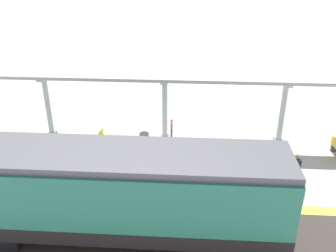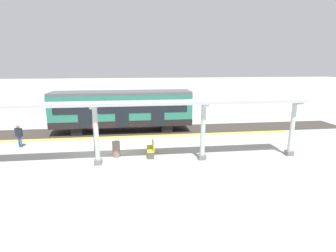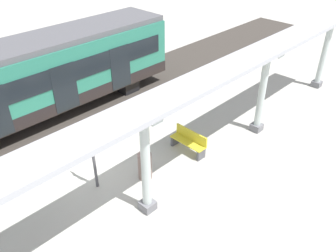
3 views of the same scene
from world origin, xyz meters
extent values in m
plane|color=#A9A79E|center=(0.00, 0.00, 0.00)|extent=(176.00, 176.00, 0.00)
cube|color=yellow|center=(-2.85, 0.00, 0.00)|extent=(0.55, 30.39, 0.01)
cube|color=#38332D|center=(-4.72, 0.00, 0.00)|extent=(3.20, 42.39, 0.01)
cube|color=#256E5A|center=(-4.72, 1.03, 1.94)|extent=(2.60, 11.68, 2.60)
cube|color=black|center=(-4.72, 1.03, 0.92)|extent=(2.63, 11.70, 0.55)
cube|color=#515156|center=(-4.72, 1.03, 3.36)|extent=(2.39, 11.68, 0.24)
cube|color=black|center=(-3.41, 1.03, 2.25)|extent=(0.03, 10.75, 0.84)
cube|color=black|center=(-3.40, -1.89, 1.69)|extent=(0.04, 1.10, 2.00)
cube|color=black|center=(-3.40, 1.03, 1.69)|extent=(0.04, 1.10, 2.00)
cube|color=black|center=(-3.40, 3.95, 1.69)|extent=(0.04, 1.10, 2.00)
cube|color=black|center=(-4.72, 4.76, 0.32)|extent=(2.21, 0.90, 0.64)
cube|color=black|center=(-4.72, -2.71, 0.32)|extent=(2.21, 0.90, 0.64)
cube|color=slate|center=(2.67, -0.11, 0.15)|extent=(0.44, 0.44, 0.30)
cylinder|color=#B2BFBB|center=(2.67, -0.11, 1.84)|extent=(0.28, 0.28, 3.08)
cube|color=#B2BFBB|center=(2.67, -0.11, 3.44)|extent=(1.10, 0.36, 0.12)
cube|color=slate|center=(2.67, 6.15, 0.15)|extent=(0.44, 0.44, 0.30)
cylinder|color=#B2BFBB|center=(2.67, 6.15, 1.84)|extent=(0.28, 0.28, 3.08)
cube|color=#B2BFBB|center=(2.67, 6.15, 3.44)|extent=(1.10, 0.36, 0.12)
cube|color=slate|center=(2.67, 11.92, 0.15)|extent=(0.44, 0.44, 0.30)
cylinder|color=#B2BFBB|center=(2.67, 11.92, 1.84)|extent=(0.28, 0.28, 3.08)
cube|color=#B2BFBB|center=(2.67, 11.92, 3.44)|extent=(1.10, 0.36, 0.12)
cube|color=#A8AAB2|center=(2.67, 0.07, 3.58)|extent=(1.20, 24.48, 0.16)
cube|color=gold|center=(1.58, 3.02, 0.44)|extent=(1.51, 0.46, 0.04)
cube|color=gold|center=(1.58, 3.21, 0.66)|extent=(1.50, 0.08, 0.40)
cube|color=#4C4C51|center=(2.25, 3.01, 0.21)|extent=(0.10, 0.40, 0.42)
cube|color=#4C4C51|center=(0.91, 3.03, 0.21)|extent=(0.10, 0.40, 0.42)
cylinder|color=#7B645D|center=(1.52, 0.86, 0.50)|extent=(0.48, 0.48, 0.99)
cylinder|color=#4C4C51|center=(0.69, -0.58, 1.10)|extent=(0.10, 0.10, 2.20)
cube|color=red|center=(0.69, -0.58, 1.95)|extent=(0.56, 0.04, 0.36)
cylinder|color=navy|center=(-1.16, -5.93, 0.40)|extent=(0.10, 0.10, 0.80)
cylinder|color=navy|center=(-1.22, -6.08, 0.40)|extent=(0.10, 0.10, 0.80)
cube|color=#1C2331|center=(-1.19, -6.01, 1.10)|extent=(0.36, 0.51, 0.60)
sphere|color=#886552|center=(-1.19, -6.01, 1.51)|extent=(0.22, 0.22, 0.22)
camera|label=1|loc=(-14.88, -1.45, 9.42)|focal=39.17mm
camera|label=2|loc=(16.82, 2.22, 5.76)|focal=26.78mm
camera|label=3|loc=(8.57, -5.28, 8.11)|focal=37.39mm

